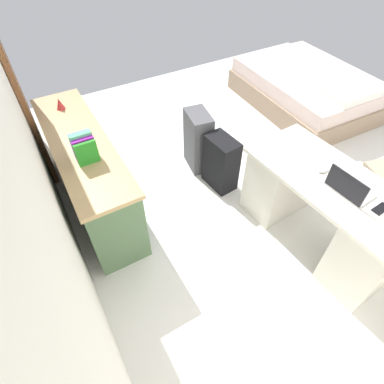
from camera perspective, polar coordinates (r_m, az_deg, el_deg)
ground_plane at (r=3.72m, az=14.19°, el=3.98°), size 5.54×5.54×0.00m
wall_back at (r=2.20m, az=-29.07°, el=8.07°), size 4.02×0.10×2.53m
door_wooden at (r=3.60m, az=-29.95°, el=17.49°), size 0.88×0.05×2.04m
desk at (r=2.90m, az=22.78°, el=-3.17°), size 1.48×0.75×0.74m
credenza at (r=3.14m, az=-18.42°, el=3.32°), size 1.80×0.48×0.80m
bed at (r=4.94m, az=20.37°, el=17.33°), size 1.95×1.47×0.58m
suitcase_black at (r=3.26m, az=5.31°, el=5.35°), size 0.38×0.25×0.60m
suitcase_spare_grey at (r=3.47m, az=1.12°, el=9.38°), size 0.39×0.28×0.68m
laptop at (r=2.57m, az=26.85°, el=0.67°), size 0.32×0.24×0.21m
computer_mouse at (r=2.70m, az=22.96°, el=3.83°), size 0.07×0.10×0.03m
cell_phone_near_laptop at (r=2.59m, az=31.38°, el=-2.65°), size 0.07×0.14×0.01m
book_row at (r=2.60m, az=-19.18°, el=7.67°), size 0.15×0.17×0.23m
figurine_small at (r=3.36m, az=-23.15°, el=14.70°), size 0.08×0.08×0.11m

